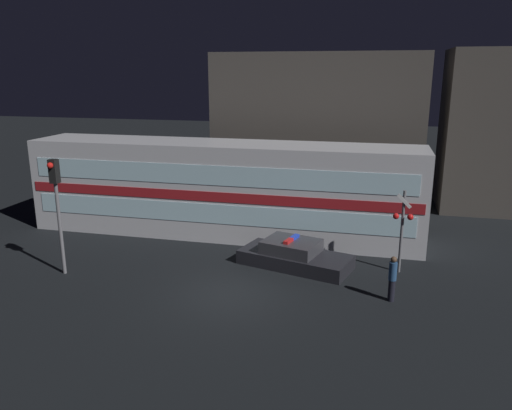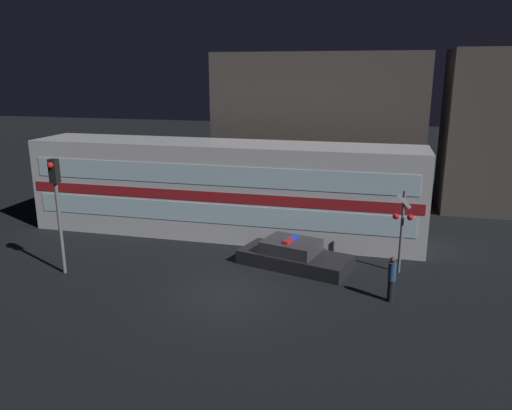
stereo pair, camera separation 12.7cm
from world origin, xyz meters
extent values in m
plane|color=black|center=(0.00, 0.00, 0.00)|extent=(120.00, 120.00, 0.00)
cube|color=silver|center=(-2.23, 6.56, 2.22)|extent=(18.67, 3.09, 4.45)
cube|color=maroon|center=(-2.23, 5.00, 2.22)|extent=(18.29, 0.03, 0.44)
cube|color=silver|center=(-2.23, 5.00, 1.42)|extent=(17.73, 0.02, 0.89)
cube|color=silver|center=(-2.23, 5.00, 3.20)|extent=(17.73, 0.02, 0.89)
cube|color=black|center=(1.87, 3.18, 0.28)|extent=(4.82, 3.01, 0.57)
cube|color=#333338|center=(1.70, 3.23, 0.82)|extent=(2.51, 2.17, 0.50)
cube|color=red|center=(1.62, 2.96, 1.13)|extent=(0.34, 0.60, 0.12)
cube|color=blue|center=(1.77, 3.50, 1.13)|extent=(0.34, 0.60, 0.12)
cylinder|color=black|center=(5.61, 0.81, 0.39)|extent=(0.23, 0.23, 0.78)
cylinder|color=navy|center=(5.61, 0.81, 1.10)|extent=(0.27, 0.27, 0.65)
sphere|color=brown|center=(5.61, 0.81, 1.53)|extent=(0.21, 0.21, 0.21)
cylinder|color=slate|center=(5.96, 3.54, 1.66)|extent=(0.12, 0.12, 3.31)
sphere|color=red|center=(5.70, 3.41, 2.32)|extent=(0.24, 0.24, 0.24)
sphere|color=red|center=(6.22, 3.41, 2.32)|extent=(0.24, 0.24, 0.24)
cube|color=white|center=(5.96, 3.46, 2.91)|extent=(0.58, 0.03, 0.58)
cylinder|color=slate|center=(-6.81, 0.30, 1.82)|extent=(0.14, 0.14, 3.63)
cube|color=black|center=(-6.81, 0.30, 4.08)|extent=(0.30, 0.30, 0.90)
sphere|color=red|center=(-6.81, 0.11, 4.33)|extent=(0.23, 0.23, 0.23)
cube|color=#47423D|center=(1.57, 12.51, 4.32)|extent=(11.23, 4.78, 8.64)
camera|label=1|loc=(4.81, -15.64, 7.70)|focal=35.00mm
camera|label=2|loc=(4.94, -15.61, 7.70)|focal=35.00mm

